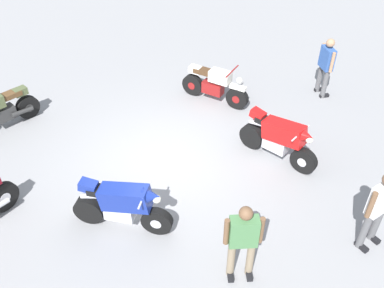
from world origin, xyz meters
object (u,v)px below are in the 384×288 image
(motorcycle_olive_vintage, at_px, (1,112))
(person_in_blue_shirt, at_px, (326,64))
(motorcycle_cream_vintage, at_px, (214,85))
(person_in_white_shirt, at_px, (379,206))
(motorcycle_red_sportbike, at_px, (279,138))
(motorcycle_blue_sportbike, at_px, (122,204))
(person_in_green_shirt, at_px, (243,239))

(motorcycle_olive_vintage, height_order, person_in_blue_shirt, person_in_blue_shirt)
(motorcycle_cream_vintage, bearing_deg, motorcycle_olive_vintage, -136.64)
(person_in_white_shirt, xyz_separation_m, person_in_blue_shirt, (0.21, -5.13, -0.05))
(person_in_white_shirt, bearing_deg, motorcycle_red_sportbike, 174.29)
(motorcycle_olive_vintage, relative_size, motorcycle_blue_sportbike, 0.83)
(person_in_white_shirt, relative_size, person_in_blue_shirt, 1.04)
(motorcycle_red_sportbike, bearing_deg, motorcycle_cream_vintage, 160.04)
(motorcycle_blue_sportbike, bearing_deg, person_in_white_shirt, 7.78)
(motorcycle_cream_vintage, relative_size, person_in_green_shirt, 1.11)
(motorcycle_olive_vintage, height_order, person_in_green_shirt, person_in_green_shirt)
(motorcycle_blue_sportbike, bearing_deg, person_in_green_shirt, -13.93)
(person_in_blue_shirt, bearing_deg, motorcycle_olive_vintage, 177.59)
(motorcycle_olive_vintage, xyz_separation_m, person_in_green_shirt, (-5.93, 3.62, 0.46))
(motorcycle_red_sportbike, height_order, person_in_green_shirt, person_in_green_shirt)
(motorcycle_olive_vintage, distance_m, person_in_blue_shirt, 8.41)
(person_in_blue_shirt, relative_size, person_in_green_shirt, 1.00)
(motorcycle_red_sportbike, distance_m, person_in_blue_shirt, 3.21)
(motorcycle_blue_sportbike, relative_size, motorcycle_cream_vintage, 1.06)
(motorcycle_blue_sportbike, xyz_separation_m, person_in_blue_shirt, (-4.34, -5.23, 0.35))
(person_in_white_shirt, height_order, person_in_green_shirt, person_in_white_shirt)
(motorcycle_olive_vintage, bearing_deg, person_in_white_shirt, 110.41)
(motorcycle_blue_sportbike, distance_m, person_in_green_shirt, 2.41)
(motorcycle_blue_sportbike, relative_size, person_in_white_shirt, 1.13)
(motorcycle_red_sportbike, bearing_deg, person_in_blue_shirt, 100.03)
(motorcycle_cream_vintage, height_order, person_in_blue_shirt, person_in_blue_shirt)
(motorcycle_red_sportbike, distance_m, person_in_white_shirt, 2.75)
(motorcycle_blue_sportbike, xyz_separation_m, person_in_green_shirt, (-2.23, 0.83, 0.35))
(motorcycle_red_sportbike, relative_size, motorcycle_cream_vintage, 0.93)
(motorcycle_blue_sportbike, xyz_separation_m, person_in_white_shirt, (-4.56, -0.10, 0.40))
(motorcycle_olive_vintage, bearing_deg, motorcycle_red_sportbike, 124.60)
(motorcycle_blue_sportbike, bearing_deg, motorcycle_cream_vintage, 79.36)
(motorcycle_olive_vintage, bearing_deg, person_in_green_shirt, 97.04)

